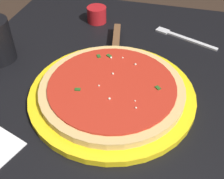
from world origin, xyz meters
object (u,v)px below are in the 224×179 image
pizza (112,88)px  fork (182,37)px  cup_small_sauce (97,15)px  serving_plate (112,94)px  pizza_server (116,47)px

pizza → fork: bearing=-114.5°
cup_small_sauce → fork: (-0.26, 0.03, -0.02)m
cup_small_sauce → serving_plate: bearing=112.6°
cup_small_sauce → fork: 0.27m
serving_plate → cup_small_sauce: 0.35m
serving_plate → pizza_server: 0.17m
pizza_server → pizza: bearing=101.5°
serving_plate → fork: bearing=-114.5°
pizza → fork: (-0.13, -0.29, -0.02)m
serving_plate → pizza: pizza is taller
fork → pizza_server: bearing=36.3°
pizza_server → fork: pizza_server is taller
serving_plate → pizza_server: (0.03, -0.17, 0.01)m
serving_plate → pizza_server: pizza_server is taller
cup_small_sauce → pizza: bearing=112.6°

